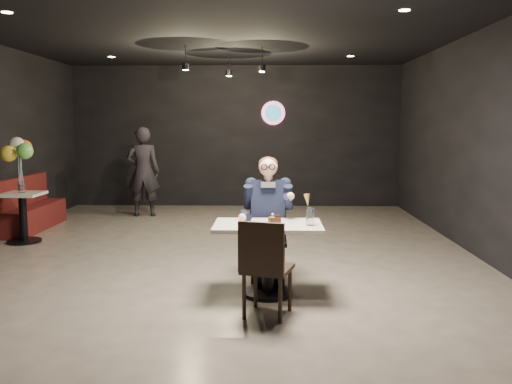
{
  "coord_description": "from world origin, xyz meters",
  "views": [
    {
      "loc": [
        0.73,
        -7.15,
        1.76
      ],
      "look_at": [
        0.58,
        -1.1,
        1.0
      ],
      "focal_mm": 38.0,
      "sensor_mm": 36.0,
      "label": 1
    }
  ],
  "objects_px": {
    "chair_far": "(268,240)",
    "main_table": "(268,259)",
    "side_table": "(23,219)",
    "booth_bench": "(32,203)",
    "balloon_vase": "(22,187)",
    "chair_near": "(267,267)",
    "seated_man": "(268,217)",
    "sundae_glass": "(310,217)",
    "passerby": "(143,172)"
  },
  "relations": [
    {
      "from": "chair_near",
      "to": "passerby",
      "type": "xyz_separation_m",
      "value": [
        -2.41,
        5.43,
        0.4
      ]
    },
    {
      "from": "side_table",
      "to": "main_table",
      "type": "bearing_deg",
      "value": -33.53
    },
    {
      "from": "chair_far",
      "to": "seated_man",
      "type": "xyz_separation_m",
      "value": [
        0.0,
        0.0,
        0.26
      ]
    },
    {
      "from": "chair_far",
      "to": "main_table",
      "type": "bearing_deg",
      "value": -90.0
    },
    {
      "from": "balloon_vase",
      "to": "seated_man",
      "type": "bearing_deg",
      "value": -27.14
    },
    {
      "from": "main_table",
      "to": "balloon_vase",
      "type": "height_order",
      "value": "balloon_vase"
    },
    {
      "from": "chair_near",
      "to": "main_table",
      "type": "bearing_deg",
      "value": 106.36
    },
    {
      "from": "booth_bench",
      "to": "side_table",
      "type": "height_order",
      "value": "booth_bench"
    },
    {
      "from": "side_table",
      "to": "passerby",
      "type": "relative_size",
      "value": 0.41
    },
    {
      "from": "sundae_glass",
      "to": "chair_near",
      "type": "bearing_deg",
      "value": -128.96
    },
    {
      "from": "main_table",
      "to": "seated_man",
      "type": "bearing_deg",
      "value": 90.0
    },
    {
      "from": "chair_near",
      "to": "side_table",
      "type": "height_order",
      "value": "chair_near"
    },
    {
      "from": "chair_far",
      "to": "side_table",
      "type": "relative_size",
      "value": 1.31
    },
    {
      "from": "main_table",
      "to": "chair_far",
      "type": "relative_size",
      "value": 1.2
    },
    {
      "from": "seated_man",
      "to": "balloon_vase",
      "type": "bearing_deg",
      "value": 152.86
    },
    {
      "from": "chair_near",
      "to": "sundae_glass",
      "type": "bearing_deg",
      "value": 67.4
    },
    {
      "from": "sundae_glass",
      "to": "passerby",
      "type": "bearing_deg",
      "value": 120.02
    },
    {
      "from": "passerby",
      "to": "chair_far",
      "type": "bearing_deg",
      "value": 114.1
    },
    {
      "from": "main_table",
      "to": "sundae_glass",
      "type": "bearing_deg",
      "value": -10.2
    },
    {
      "from": "chair_near",
      "to": "booth_bench",
      "type": "relative_size",
      "value": 0.52
    },
    {
      "from": "chair_far",
      "to": "booth_bench",
      "type": "bearing_deg",
      "value": 144.02
    },
    {
      "from": "chair_far",
      "to": "balloon_vase",
      "type": "relative_size",
      "value": 5.68
    },
    {
      "from": "booth_bench",
      "to": "passerby",
      "type": "height_order",
      "value": "passerby"
    },
    {
      "from": "main_table",
      "to": "booth_bench",
      "type": "relative_size",
      "value": 0.62
    },
    {
      "from": "chair_far",
      "to": "seated_man",
      "type": "height_order",
      "value": "seated_man"
    },
    {
      "from": "chair_near",
      "to": "booth_bench",
      "type": "bearing_deg",
      "value": 150.89
    },
    {
      "from": "main_table",
      "to": "seated_man",
      "type": "distance_m",
      "value": 0.65
    },
    {
      "from": "main_table",
      "to": "balloon_vase",
      "type": "relative_size",
      "value": 6.79
    },
    {
      "from": "chair_far",
      "to": "side_table",
      "type": "height_order",
      "value": "chair_far"
    },
    {
      "from": "booth_bench",
      "to": "main_table",
      "type": "bearing_deg",
      "value": -40.85
    },
    {
      "from": "chair_near",
      "to": "side_table",
      "type": "bearing_deg",
      "value": 156.78
    },
    {
      "from": "chair_far",
      "to": "chair_near",
      "type": "height_order",
      "value": "same"
    },
    {
      "from": "main_table",
      "to": "chair_near",
      "type": "distance_m",
      "value": 0.61
    },
    {
      "from": "main_table",
      "to": "chair_near",
      "type": "bearing_deg",
      "value": -90.0
    },
    {
      "from": "booth_bench",
      "to": "chair_near",
      "type": "bearing_deg",
      "value": -45.46
    },
    {
      "from": "seated_man",
      "to": "sundae_glass",
      "type": "xyz_separation_m",
      "value": [
        0.42,
        -0.63,
        0.12
      ]
    },
    {
      "from": "passerby",
      "to": "main_table",
      "type": "bearing_deg",
      "value": 111.23
    },
    {
      "from": "balloon_vase",
      "to": "sundae_glass",
      "type": "bearing_deg",
      "value": -31.49
    },
    {
      "from": "seated_man",
      "to": "side_table",
      "type": "relative_size",
      "value": 2.05
    },
    {
      "from": "chair_near",
      "to": "sundae_glass",
      "type": "xyz_separation_m",
      "value": [
        0.42,
        0.52,
        0.38
      ]
    },
    {
      "from": "main_table",
      "to": "booth_bench",
      "type": "bearing_deg",
      "value": 139.15
    },
    {
      "from": "chair_far",
      "to": "sundae_glass",
      "type": "xyz_separation_m",
      "value": [
        0.42,
        -0.63,
        0.38
      ]
    },
    {
      "from": "chair_far",
      "to": "seated_man",
      "type": "bearing_deg",
      "value": 0.0
    },
    {
      "from": "chair_near",
      "to": "seated_man",
      "type": "height_order",
      "value": "seated_man"
    },
    {
      "from": "seated_man",
      "to": "passerby",
      "type": "distance_m",
      "value": 4.92
    },
    {
      "from": "seated_man",
      "to": "booth_bench",
      "type": "xyz_separation_m",
      "value": [
        -3.96,
        2.88,
        -0.27
      ]
    },
    {
      "from": "main_table",
      "to": "sundae_glass",
      "type": "relative_size",
      "value": 6.25
    },
    {
      "from": "seated_man",
      "to": "sundae_glass",
      "type": "height_order",
      "value": "seated_man"
    },
    {
      "from": "chair_far",
      "to": "seated_man",
      "type": "distance_m",
      "value": 0.26
    },
    {
      "from": "side_table",
      "to": "balloon_vase",
      "type": "xyz_separation_m",
      "value": [
        0.0,
        0.0,
        0.48
      ]
    }
  ]
}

